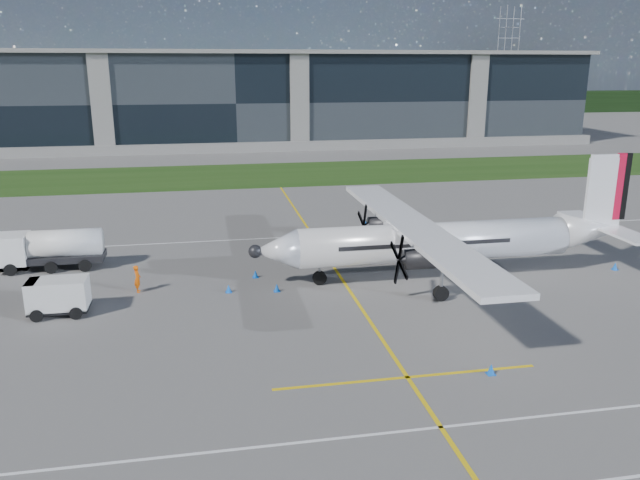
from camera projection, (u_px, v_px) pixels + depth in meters
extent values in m
plane|color=#5F5C5A|center=(253.00, 187.00, 70.47)|extent=(400.00, 400.00, 0.00)
cube|color=#1D3F11|center=(248.00, 175.00, 78.03)|extent=(400.00, 18.00, 0.04)
cube|color=black|center=(233.00, 100.00, 106.29)|extent=(120.00, 20.00, 15.00)
cube|color=black|center=(222.00, 106.00, 164.28)|extent=(400.00, 6.00, 6.00)
cube|color=yellow|center=(333.00, 266.00, 42.61)|extent=(0.20, 70.00, 0.01)
imported|color=#F25907|center=(137.00, 277.00, 37.59)|extent=(0.64, 0.84, 1.92)
cone|color=blue|center=(366.00, 224.00, 53.02)|extent=(0.36, 0.36, 0.50)
cone|color=blue|center=(229.00, 288.00, 37.70)|extent=(0.36, 0.36, 0.50)
cone|color=blue|center=(255.00, 274.00, 40.33)|extent=(0.36, 0.36, 0.50)
cone|color=blue|center=(491.00, 369.00, 27.68)|extent=(0.36, 0.36, 0.50)
cone|color=blue|center=(277.00, 288.00, 37.83)|extent=(0.36, 0.36, 0.50)
cone|color=blue|center=(615.00, 266.00, 41.87)|extent=(0.36, 0.36, 0.50)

